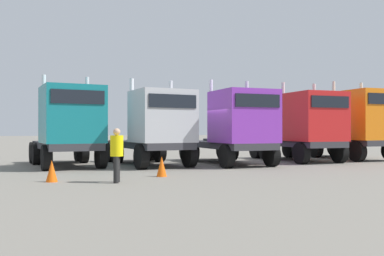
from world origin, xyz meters
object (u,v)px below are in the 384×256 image
(traffic_cone_far, at_px, (162,166))
(semi_truck_red, at_px, (308,126))
(semi_truck_purple, at_px, (237,127))
(traffic_cone_near, at_px, (52,171))
(semi_truck_silver, at_px, (157,127))
(visitor_in_hivis, at_px, (117,151))
(semi_truck_orange, at_px, (359,124))
(semi_truck_teal, at_px, (70,125))

(traffic_cone_far, bearing_deg, semi_truck_red, 25.26)
(semi_truck_purple, height_order, traffic_cone_near, semi_truck_purple)
(semi_truck_red, height_order, traffic_cone_far, semi_truck_red)
(semi_truck_silver, relative_size, semi_truck_red, 1.06)
(semi_truck_purple, distance_m, visitor_in_hivis, 7.78)
(semi_truck_purple, distance_m, semi_truck_orange, 7.83)
(semi_truck_orange, height_order, traffic_cone_near, semi_truck_orange)
(semi_truck_red, relative_size, visitor_in_hivis, 3.41)
(traffic_cone_near, height_order, traffic_cone_far, traffic_cone_far)
(semi_truck_silver, height_order, traffic_cone_far, semi_truck_silver)
(semi_truck_purple, height_order, semi_truck_orange, semi_truck_orange)
(semi_truck_teal, bearing_deg, visitor_in_hivis, 2.85)
(semi_truck_silver, bearing_deg, semi_truck_purple, 73.25)
(semi_truck_silver, bearing_deg, visitor_in_hivis, -33.79)
(semi_truck_teal, height_order, semi_truck_red, semi_truck_teal)
(semi_truck_purple, relative_size, traffic_cone_near, 9.32)
(traffic_cone_far, bearing_deg, semi_truck_orange, 20.35)
(semi_truck_orange, bearing_deg, traffic_cone_far, -71.02)
(semi_truck_red, bearing_deg, semi_truck_teal, -94.83)
(semi_truck_teal, distance_m, traffic_cone_near, 5.36)
(semi_truck_silver, distance_m, semi_truck_red, 7.84)
(semi_truck_orange, bearing_deg, semi_truck_silver, -88.94)
(semi_truck_purple, xyz_separation_m, visitor_in_hivis, (-6.19, -4.66, -0.80))
(semi_truck_red, bearing_deg, semi_truck_purple, -83.32)
(traffic_cone_far, bearing_deg, traffic_cone_near, -174.39)
(semi_truck_teal, height_order, traffic_cone_far, semi_truck_teal)
(semi_truck_teal, relative_size, traffic_cone_far, 8.45)
(semi_truck_orange, distance_m, visitor_in_hivis, 15.10)
(semi_truck_purple, xyz_separation_m, semi_truck_orange, (7.75, 1.06, 0.19))
(semi_truck_silver, relative_size, traffic_cone_near, 8.89)
(visitor_in_hivis, height_order, traffic_cone_far, visitor_in_hivis)
(semi_truck_silver, height_order, traffic_cone_near, semi_truck_silver)
(semi_truck_teal, bearing_deg, semi_truck_purple, 72.15)
(traffic_cone_near, relative_size, traffic_cone_far, 0.97)
(semi_truck_purple, bearing_deg, semi_truck_orange, 95.07)
(semi_truck_teal, height_order, traffic_cone_near, semi_truck_teal)
(semi_truck_silver, xyz_separation_m, semi_truck_orange, (11.39, 0.48, 0.23))
(semi_truck_purple, xyz_separation_m, semi_truck_red, (4.20, 0.61, 0.04))
(semi_truck_red, xyz_separation_m, semi_truck_orange, (3.55, 0.45, 0.15))
(semi_truck_red, height_order, visitor_in_hivis, semi_truck_red)
(semi_truck_purple, distance_m, semi_truck_red, 4.25)
(traffic_cone_near, bearing_deg, semi_truck_purple, 25.32)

